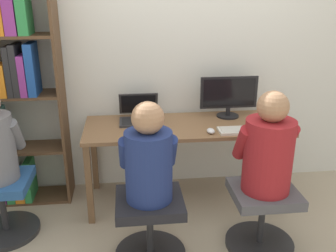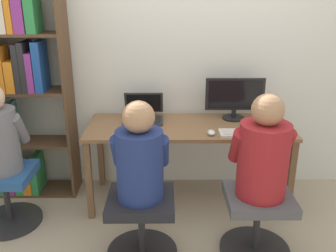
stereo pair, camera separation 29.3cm
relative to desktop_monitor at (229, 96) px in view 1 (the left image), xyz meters
name	(u,v)px [view 1 (the left image)]	position (x,y,z in m)	size (l,w,h in m)	color
ground_plane	(191,218)	(-0.40, -0.49, -0.90)	(14.00, 14.00, 0.00)	tan
wall_back	(180,48)	(-0.40, 0.22, 0.40)	(10.00, 0.05, 2.60)	silver
desk	(186,133)	(-0.40, -0.16, -0.26)	(1.71, 0.64, 0.71)	brown
desktop_monitor	(229,96)	(0.00, 0.00, 0.00)	(0.51, 0.20, 0.36)	black
laptop	(139,115)	(-0.79, -0.02, -0.14)	(0.34, 0.34, 0.23)	#2D2D30
keyboard	(245,130)	(0.04, -0.38, -0.18)	(0.42, 0.16, 0.03)	silver
computer_mouse_by_keyboard	(211,131)	(-0.24, -0.38, -0.17)	(0.06, 0.09, 0.04)	silver
office_chair_left	(262,214)	(0.04, -0.88, -0.64)	(0.50, 0.50, 0.47)	#262628
office_chair_right	(150,224)	(-0.77, -0.91, -0.64)	(0.50, 0.50, 0.47)	#262628
person_at_monitor	(268,149)	(0.04, -0.88, -0.12)	(0.41, 0.35, 0.71)	maroon
person_at_laptop	(149,158)	(-0.77, -0.91, -0.13)	(0.38, 0.33, 0.67)	navy
bookshelf	(4,90)	(-1.88, -0.02, 0.12)	(0.77, 0.31, 1.94)	#513823
office_chair_side	(2,203)	(-1.87, -0.52, -0.64)	(0.50, 0.50, 0.47)	#262628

